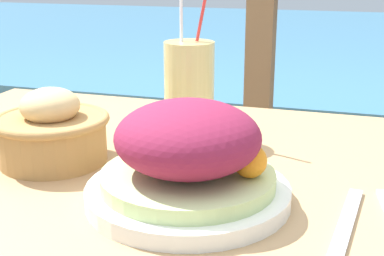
# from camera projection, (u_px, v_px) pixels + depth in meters

# --- Properties ---
(patio_table) EXTENTS (0.98, 0.70, 0.74)m
(patio_table) POSITION_uv_depth(u_px,v_px,m) (166.00, 241.00, 0.79)
(patio_table) COLOR tan
(patio_table) RESTS_ON ground_plane
(railing_fence) EXTENTS (2.80, 0.08, 1.04)m
(railing_fence) POSITION_uv_depth(u_px,v_px,m) (260.00, 51.00, 1.41)
(railing_fence) COLOR brown
(railing_fence) RESTS_ON ground_plane
(sea_backdrop) EXTENTS (12.00, 4.00, 0.50)m
(sea_backdrop) POSITION_uv_depth(u_px,v_px,m) (320.00, 71.00, 3.85)
(sea_backdrop) COLOR teal
(sea_backdrop) RESTS_ON ground_plane
(salad_plate) EXTENTS (0.25, 0.25, 0.12)m
(salad_plate) POSITION_uv_depth(u_px,v_px,m) (188.00, 160.00, 0.63)
(salad_plate) COLOR white
(salad_plate) RESTS_ON patio_table
(drink_glass) EXTENTS (0.08, 0.08, 0.25)m
(drink_glass) POSITION_uv_depth(u_px,v_px,m) (189.00, 90.00, 0.86)
(drink_glass) COLOR #DBCC7F
(drink_glass) RESTS_ON patio_table
(bread_basket) EXTENTS (0.16, 0.16, 0.11)m
(bread_basket) POSITION_uv_depth(u_px,v_px,m) (52.00, 131.00, 0.76)
(bread_basket) COLOR #AD7F47
(bread_basket) RESTS_ON patio_table
(fork) EXTENTS (0.03, 0.18, 0.00)m
(fork) POSITION_uv_depth(u_px,v_px,m) (346.00, 222.00, 0.59)
(fork) COLOR silver
(fork) RESTS_ON patio_table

